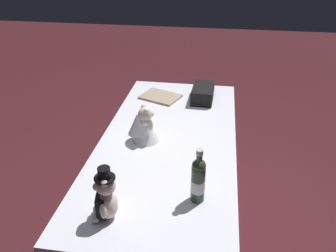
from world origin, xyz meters
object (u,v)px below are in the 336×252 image
(teddy_bear_bride, at_px, (144,126))
(gift_case_black, at_px, (203,93))
(teddy_bear_groom, at_px, (105,198))
(champagne_bottle, at_px, (198,179))
(signing_pen, at_px, (146,112))
(guestbook, at_px, (160,97))

(teddy_bear_bride, xyz_separation_m, gift_case_black, (0.67, -0.33, -0.05))
(teddy_bear_groom, height_order, champagne_bottle, champagne_bottle)
(gift_case_black, bearing_deg, champagne_bottle, -177.58)
(teddy_bear_bride, bearing_deg, signing_pen, 9.87)
(signing_pen, bearing_deg, guestbook, -11.65)
(teddy_bear_groom, bearing_deg, teddy_bear_bride, -2.15)
(teddy_bear_groom, relative_size, guestbook, 0.94)
(teddy_bear_groom, distance_m, teddy_bear_bride, 0.69)
(champagne_bottle, distance_m, signing_pen, 1.00)
(signing_pen, height_order, guestbook, guestbook)
(signing_pen, bearing_deg, champagne_bottle, -153.23)
(gift_case_black, bearing_deg, teddy_bear_bride, 153.77)
(teddy_bear_bride, relative_size, champagne_bottle, 0.81)
(teddy_bear_bride, xyz_separation_m, signing_pen, (0.38, 0.07, -0.10))
(champagne_bottle, height_order, signing_pen, champagne_bottle)
(gift_case_black, distance_m, guestbook, 0.34)
(teddy_bear_bride, height_order, champagne_bottle, champagne_bottle)
(champagne_bottle, height_order, gift_case_black, champagne_bottle)
(teddy_bear_bride, height_order, gift_case_black, teddy_bear_bride)
(teddy_bear_bride, height_order, guestbook, teddy_bear_bride)
(teddy_bear_groom, distance_m, gift_case_black, 1.41)
(gift_case_black, relative_size, guestbook, 0.98)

